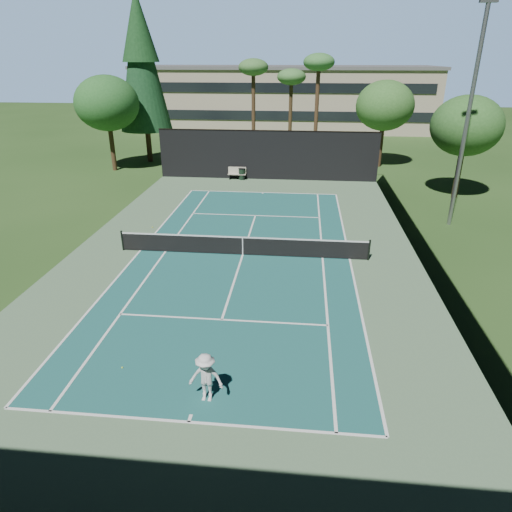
{
  "coord_description": "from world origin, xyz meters",
  "views": [
    {
      "loc": [
        2.89,
        -21.51,
        9.46
      ],
      "look_at": [
        1.0,
        -3.0,
        1.3
      ],
      "focal_mm": 32.0,
      "sensor_mm": 36.0,
      "label": 1
    }
  ],
  "objects_px": {
    "tennis_ball_b": "(217,240)",
    "tennis_ball_c": "(239,242)",
    "tennis_ball_a": "(122,368)",
    "player": "(206,378)",
    "trash_bin": "(242,174)",
    "tennis_ball_d": "(153,227)",
    "park_bench": "(237,173)",
    "tennis_net": "(243,245)"
  },
  "relations": [
    {
      "from": "tennis_ball_a",
      "to": "tennis_ball_b",
      "type": "relative_size",
      "value": 0.9
    },
    {
      "from": "tennis_net",
      "to": "trash_bin",
      "type": "xyz_separation_m",
      "value": [
        -2.1,
        15.74,
        -0.08
      ]
    },
    {
      "from": "player",
      "to": "trash_bin",
      "type": "xyz_separation_m",
      "value": [
        -2.42,
        26.64,
        -0.33
      ]
    },
    {
      "from": "player",
      "to": "tennis_ball_b",
      "type": "relative_size",
      "value": 24.38
    },
    {
      "from": "tennis_ball_b",
      "to": "tennis_ball_d",
      "type": "distance_m",
      "value": 4.54
    },
    {
      "from": "tennis_ball_b",
      "to": "tennis_ball_c",
      "type": "xyz_separation_m",
      "value": [
        1.28,
        -0.28,
        0.01
      ]
    },
    {
      "from": "player",
      "to": "tennis_ball_a",
      "type": "xyz_separation_m",
      "value": [
        -3.09,
        1.19,
        -0.77
      ]
    },
    {
      "from": "player",
      "to": "park_bench",
      "type": "distance_m",
      "value": 26.81
    },
    {
      "from": "tennis_net",
      "to": "trash_bin",
      "type": "height_order",
      "value": "tennis_net"
    },
    {
      "from": "tennis_net",
      "to": "tennis_ball_c",
      "type": "height_order",
      "value": "tennis_net"
    },
    {
      "from": "tennis_ball_c",
      "to": "trash_bin",
      "type": "relative_size",
      "value": 0.08
    },
    {
      "from": "tennis_ball_b",
      "to": "trash_bin",
      "type": "bearing_deg",
      "value": 91.72
    },
    {
      "from": "tennis_ball_b",
      "to": "trash_bin",
      "type": "distance_m",
      "value": 13.84
    },
    {
      "from": "tennis_ball_c",
      "to": "park_bench",
      "type": "height_order",
      "value": "park_bench"
    },
    {
      "from": "player",
      "to": "tennis_ball_c",
      "type": "bearing_deg",
      "value": 97.97
    },
    {
      "from": "tennis_ball_b",
      "to": "tennis_ball_c",
      "type": "height_order",
      "value": "tennis_ball_c"
    },
    {
      "from": "tennis_ball_b",
      "to": "tennis_ball_c",
      "type": "distance_m",
      "value": 1.31
    },
    {
      "from": "trash_bin",
      "to": "tennis_ball_b",
      "type": "bearing_deg",
      "value": -88.28
    },
    {
      "from": "tennis_ball_b",
      "to": "tennis_ball_d",
      "type": "bearing_deg",
      "value": 159.32
    },
    {
      "from": "tennis_ball_a",
      "to": "park_bench",
      "type": "distance_m",
      "value": 25.48
    },
    {
      "from": "tennis_ball_d",
      "to": "park_bench",
      "type": "height_order",
      "value": "park_bench"
    },
    {
      "from": "tennis_ball_c",
      "to": "park_bench",
      "type": "xyz_separation_m",
      "value": [
        -2.1,
        14.12,
        0.51
      ]
    },
    {
      "from": "tennis_ball_b",
      "to": "park_bench",
      "type": "xyz_separation_m",
      "value": [
        -0.82,
        13.84,
        0.51
      ]
    },
    {
      "from": "tennis_ball_b",
      "to": "player",
      "type": "bearing_deg",
      "value": -81.09
    },
    {
      "from": "player",
      "to": "tennis_ball_a",
      "type": "relative_size",
      "value": 26.98
    },
    {
      "from": "tennis_ball_a",
      "to": "tennis_ball_c",
      "type": "xyz_separation_m",
      "value": [
        2.36,
        11.35,
        0.01
      ]
    },
    {
      "from": "trash_bin",
      "to": "tennis_ball_d",
      "type": "bearing_deg",
      "value": -107.41
    },
    {
      "from": "tennis_ball_a",
      "to": "tennis_net",
      "type": "bearing_deg",
      "value": 74.11
    },
    {
      "from": "tennis_ball_c",
      "to": "park_bench",
      "type": "distance_m",
      "value": 14.29
    },
    {
      "from": "tennis_ball_d",
      "to": "park_bench",
      "type": "xyz_separation_m",
      "value": [
        3.43,
        12.24,
        0.51
      ]
    },
    {
      "from": "player",
      "to": "tennis_ball_d",
      "type": "xyz_separation_m",
      "value": [
        -6.26,
        14.42,
        -0.77
      ]
    },
    {
      "from": "tennis_ball_c",
      "to": "park_bench",
      "type": "relative_size",
      "value": 0.05
    },
    {
      "from": "tennis_net",
      "to": "player",
      "type": "height_order",
      "value": "player"
    },
    {
      "from": "player",
      "to": "tennis_ball_b",
      "type": "bearing_deg",
      "value": 103.55
    },
    {
      "from": "tennis_ball_c",
      "to": "tennis_ball_a",
      "type": "bearing_deg",
      "value": -101.75
    },
    {
      "from": "tennis_net",
      "to": "tennis_ball_b",
      "type": "xyz_separation_m",
      "value": [
        -1.68,
        1.92,
        -0.52
      ]
    },
    {
      "from": "tennis_net",
      "to": "park_bench",
      "type": "xyz_separation_m",
      "value": [
        -2.5,
        15.76,
        -0.01
      ]
    },
    {
      "from": "tennis_ball_b",
      "to": "trash_bin",
      "type": "relative_size",
      "value": 0.07
    },
    {
      "from": "tennis_net",
      "to": "player",
      "type": "distance_m",
      "value": 10.91
    },
    {
      "from": "tennis_ball_a",
      "to": "tennis_ball_d",
      "type": "relative_size",
      "value": 0.81
    },
    {
      "from": "tennis_ball_b",
      "to": "park_bench",
      "type": "height_order",
      "value": "park_bench"
    },
    {
      "from": "trash_bin",
      "to": "player",
      "type": "bearing_deg",
      "value": -84.8
    }
  ]
}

